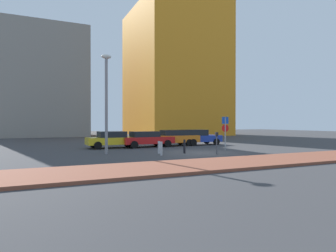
{
  "coord_description": "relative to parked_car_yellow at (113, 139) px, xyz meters",
  "views": [
    {
      "loc": [
        -10.74,
        -17.91,
        2.14
      ],
      "look_at": [
        -1.15,
        3.15,
        1.9
      ],
      "focal_mm": 31.08,
      "sensor_mm": 36.0,
      "label": 1
    }
  ],
  "objects": [
    {
      "name": "ground_plane",
      "position": [
        4.7,
        -6.66,
        -0.75
      ],
      "size": [
        120.0,
        120.0,
        0.0
      ],
      "primitive_type": "plane",
      "color": "#38383A"
    },
    {
      "name": "building_colorful_midrise",
      "position": [
        17.47,
        24.39,
        10.81
      ],
      "size": [
        14.84,
        17.57,
        23.11
      ],
      "primitive_type": "cube",
      "color": "orange",
      "rests_on": "ground"
    },
    {
      "name": "parked_car_yellow",
      "position": [
        0.0,
        0.0,
        0.0
      ],
      "size": [
        4.63,
        2.11,
        1.42
      ],
      "color": "gold",
      "rests_on": "ground"
    },
    {
      "name": "traffic_bollard_near",
      "position": [
        1.81,
        -5.81,
        -0.31
      ],
      "size": [
        0.17,
        0.17,
        0.87
      ],
      "primitive_type": "cylinder",
      "color": "#B7B7BC",
      "rests_on": "ground"
    },
    {
      "name": "parked_car_blue",
      "position": [
        8.31,
        0.05,
        0.03
      ],
      "size": [
        4.46,
        2.01,
        1.5
      ],
      "color": "#1E389E",
      "rests_on": "ground"
    },
    {
      "name": "parked_car_orange",
      "position": [
        5.82,
        -0.02,
        0.03
      ],
      "size": [
        4.61,
        2.05,
        1.48
      ],
      "color": "orange",
      "rests_on": "ground"
    },
    {
      "name": "parking_meter",
      "position": [
        5.14,
        -7.99,
        0.23
      ],
      "size": [
        0.18,
        0.14,
        1.52
      ],
      "color": "#4C4C51",
      "rests_on": "ground"
    },
    {
      "name": "parking_sign_post",
      "position": [
        7.75,
        -5.34,
        0.92
      ],
      "size": [
        0.6,
        0.13,
        2.66
      ],
      "color": "gray",
      "rests_on": "ground"
    },
    {
      "name": "traffic_bollard_far",
      "position": [
        1.42,
        -7.13,
        -0.29
      ],
      "size": [
        0.16,
        0.16,
        0.92
      ],
      "primitive_type": "cylinder",
      "color": "#B7B7BC",
      "rests_on": "ground"
    },
    {
      "name": "building_under_construction",
      "position": [
        -5.24,
        28.41,
        7.86
      ],
      "size": [
        13.83,
        14.64,
        17.21
      ],
      "primitive_type": "cube",
      "color": "gray",
      "rests_on": "ground"
    },
    {
      "name": "street_lamp",
      "position": [
        -1.63,
        -4.63,
        3.3
      ],
      "size": [
        0.7,
        0.36,
        6.85
      ],
      "color": "gray",
      "rests_on": "ground"
    },
    {
      "name": "traffic_bollard_mid",
      "position": [
        3.48,
        -6.46,
        -0.26
      ],
      "size": [
        0.16,
        0.16,
        0.97
      ],
      "primitive_type": "cylinder",
      "color": "black",
      "rests_on": "ground"
    },
    {
      "name": "parked_car_red",
      "position": [
        2.91,
        -0.37,
        -0.0
      ],
      "size": [
        4.64,
        2.11,
        1.4
      ],
      "color": "red",
      "rests_on": "ground"
    },
    {
      "name": "sidewalk_brick",
      "position": [
        4.7,
        -12.29,
        -0.68
      ],
      "size": [
        40.0,
        3.81,
        0.14
      ],
      "primitive_type": "cube",
      "color": "brown",
      "rests_on": "ground"
    }
  ]
}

